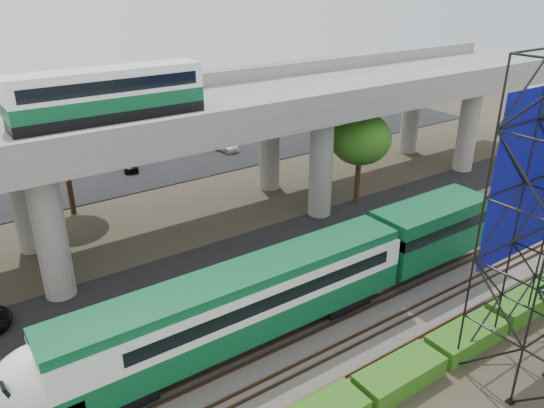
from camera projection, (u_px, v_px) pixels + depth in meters
ground at (323, 344)px, 27.71m from camera, size 140.00×140.00×0.00m
ballast_bed at (300, 323)px, 29.17m from camera, size 90.00×12.00×0.20m
service_road at (223, 260)px, 35.57m from camera, size 90.00×5.00×0.08m
parking_lot at (106, 164)px, 53.20m from camera, size 90.00×18.00×0.08m
harbor_water at (50, 118)px, 69.71m from camera, size 140.00×40.00×0.03m
rail_tracks at (300, 320)px, 29.10m from camera, size 90.00×9.52×0.16m
commuter_train at (276, 289)px, 27.19m from camera, size 29.30×3.06×4.30m
overpass at (174, 125)px, 36.21m from camera, size 80.00×12.00×12.40m
hedge_strip at (400, 375)px, 24.78m from camera, size 34.60×1.80×1.20m
trees at (116, 173)px, 35.14m from camera, size 40.94×16.94×7.69m
parked_cars at (101, 160)px, 52.40m from camera, size 35.50×9.39×1.31m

